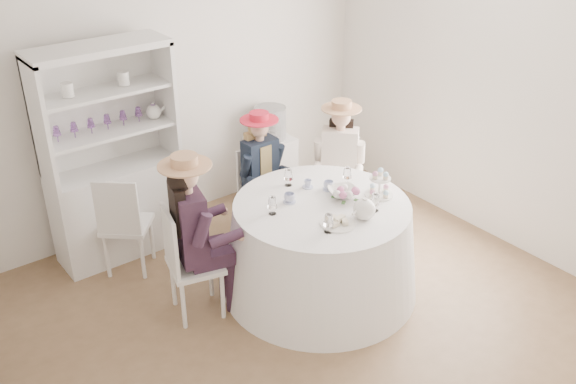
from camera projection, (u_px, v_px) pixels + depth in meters
ground at (295, 309)px, 5.28m from camera, size 4.50×4.50×0.00m
wall_back at (165, 89)px, 6.04m from camera, size 4.50×0.00×4.50m
wall_front at (540, 295)px, 3.24m from camera, size 4.50×0.00×4.50m
wall_right at (490, 96)px, 5.84m from camera, size 0.00×4.50×4.50m
tea_table at (321, 248)px, 5.34m from camera, size 1.64×1.64×0.83m
hutch at (116, 183)px, 5.74m from camera, size 1.28×0.75×1.96m
side_table at (271, 166)px, 6.90m from camera, size 0.43×0.43×0.66m
hatbox at (270, 123)px, 6.66m from camera, size 0.42×0.42×0.34m
guest_left at (193, 228)px, 4.89m from camera, size 0.56×0.53×1.40m
guest_mid at (261, 168)px, 6.00m from camera, size 0.45×0.47×1.25m
guest_right at (339, 159)px, 6.08m from camera, size 0.56×0.56×1.32m
spare_chair at (123, 222)px, 5.50m from camera, size 0.56×0.56×0.95m
teacup_a at (289, 198)px, 5.15m from camera, size 0.11×0.11×0.07m
teacup_b at (308, 184)px, 5.38m from camera, size 0.07×0.07×0.06m
teacup_c at (329, 186)px, 5.35m from camera, size 0.10×0.10×0.07m
flower_bowl at (343, 193)px, 5.25m from camera, size 0.31×0.31×0.06m
flower_arrangement at (346, 193)px, 5.14m from camera, size 0.17×0.17×0.06m
table_teapot at (364, 209)px, 4.91m from camera, size 0.24×0.17×0.18m
sandwich_plate at (338, 223)px, 4.86m from camera, size 0.27×0.27×0.06m
cupcake_stand at (379, 187)px, 5.24m from camera, size 0.23×0.23×0.22m
stemware_set at (322, 196)px, 5.11m from camera, size 0.89×0.85×0.15m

